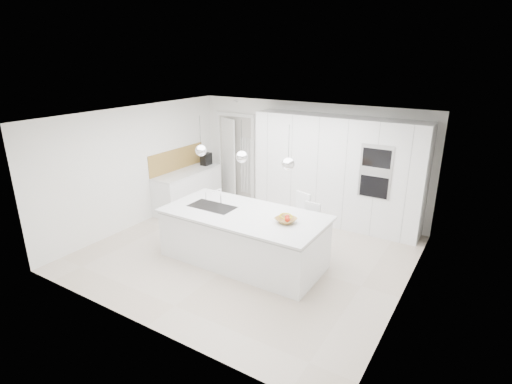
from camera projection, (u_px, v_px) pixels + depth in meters
The scene contains 26 objects.
floor at pixel (247, 253), 7.39m from camera, with size 5.50×5.50×0.00m, color beige.
wall_back at pixel (307, 159), 8.98m from camera, with size 5.50×5.50×0.00m, color white.
wall_left at pixel (137, 167), 8.35m from camera, with size 5.00×5.00×0.00m, color white.
ceiling at pixel (246, 117), 6.57m from camera, with size 5.50×5.50×0.00m, color white.
tall_cabinets at pixel (336, 171), 8.38m from camera, with size 3.60×0.60×2.30m, color white.
oven_stack at pixel (375, 172), 7.61m from camera, with size 0.62×0.04×1.05m, color #A5A5A8, non-canonical shape.
doorway_frame at pixel (236, 157), 10.01m from camera, with size 1.11×0.08×2.13m, color white, non-canonical shape.
hallway_door at pixel (226, 157), 10.10m from camera, with size 0.82×0.04×2.00m, color white.
radiator at pixel (246, 166), 9.90m from camera, with size 0.32×0.04×1.40m, color white, non-canonical shape.
left_base_cabinets at pixel (188, 190), 9.43m from camera, with size 0.60×1.80×0.86m, color white.
left_worktop at pixel (187, 172), 9.28m from camera, with size 0.62×1.82×0.04m, color silver.
oak_backsplash at pixel (177, 159), 9.34m from camera, with size 0.02×1.80×0.50m, color #AC8848.
island_base at pixel (243, 239), 6.95m from camera, with size 2.80×1.20×0.86m, color white.
island_worktop at pixel (244, 214), 6.85m from camera, with size 2.84×1.40×0.04m, color silver.
island_sink at pixel (212, 211), 7.15m from camera, with size 0.84×0.44×0.18m, color #3F3F42, non-canonical shape.
island_tap at pixel (221, 196), 7.21m from camera, with size 0.02×0.02×0.30m, color white.
pendant_left at pixel (201, 151), 6.90m from camera, with size 0.20×0.20×0.20m, color white.
pendant_mid at pixel (242, 157), 6.47m from camera, with size 0.20×0.20×0.20m, color white.
pendant_right at pixel (288, 164), 6.05m from camera, with size 0.20×0.20×0.20m, color white.
fruit_bowl at pixel (286, 220), 6.44m from camera, with size 0.33×0.33×0.08m, color #AC8848.
espresso_machine at pixel (206, 159), 9.78m from camera, with size 0.17×0.27×0.29m, color black.
bar_stool_left at pixel (299, 223), 7.36m from camera, with size 0.36×0.49×1.07m, color white, non-canonical shape.
bar_stool_right at pixel (309, 230), 7.15m from camera, with size 0.32×0.45×0.97m, color white, non-canonical shape.
apple_a at pixel (287, 217), 6.48m from camera, with size 0.08×0.08×0.08m, color red.
apple_b at pixel (287, 219), 6.39m from camera, with size 0.09×0.09×0.09m, color red.
banana_bunch at pixel (286, 216), 6.41m from camera, with size 0.22×0.22×0.03m, color yellow.
Camera 1 is at (3.62, -5.53, 3.47)m, focal length 28.00 mm.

